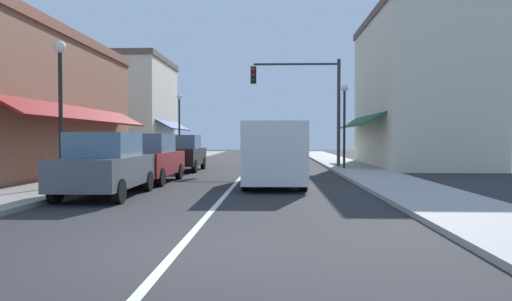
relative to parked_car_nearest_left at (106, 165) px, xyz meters
name	(u,v)px	position (x,y,z in m)	size (l,w,h in m)	color
ground_plane	(249,168)	(3.23, 12.10, -0.88)	(80.00, 80.00, 0.00)	#28282B
sidewalk_left	(147,167)	(-2.27, 12.10, -0.82)	(2.60, 56.00, 0.12)	gray
sidewalk_right	(352,168)	(8.73, 12.10, -0.82)	(2.60, 56.00, 0.12)	#A39E99
lane_center_stripe	(249,168)	(3.23, 12.10, -0.88)	(0.14, 52.00, 0.01)	silver
storefront_left_block	(21,104)	(-5.81, 6.10, 2.13)	(5.81, 14.20, 6.02)	#8E5B42
storefront_right_block	(418,91)	(12.74, 14.10, 3.42)	(6.74, 10.20, 8.59)	beige
storefront_far_left	(128,109)	(-6.52, 22.10, 2.94)	(7.22, 8.20, 7.62)	beige
parked_car_nearest_left	(106,165)	(0.00, 0.00, 0.00)	(1.83, 4.12, 1.77)	#4C5156
parked_car_second_left	(149,158)	(0.07, 4.08, 0.00)	(1.85, 4.13, 1.77)	maroon
parked_car_third_left	(183,153)	(0.10, 10.13, 0.00)	(1.80, 4.11, 1.77)	black
van_in_lane	(273,152)	(4.59, 3.21, 0.27)	(2.07, 5.21, 2.12)	silver
traffic_signal_mast_arm	(309,94)	(6.43, 12.24, 3.07)	(4.78, 0.50, 5.82)	#333333
street_lamp_left_near	(60,89)	(-1.90, 1.37, 2.22)	(0.36, 0.36, 4.57)	black
street_lamp_right_mid	(344,112)	(8.10, 10.74, 2.06)	(0.36, 0.36, 4.29)	black
street_lamp_left_far	(179,116)	(-1.81, 18.41, 2.22)	(0.36, 0.36, 4.57)	black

